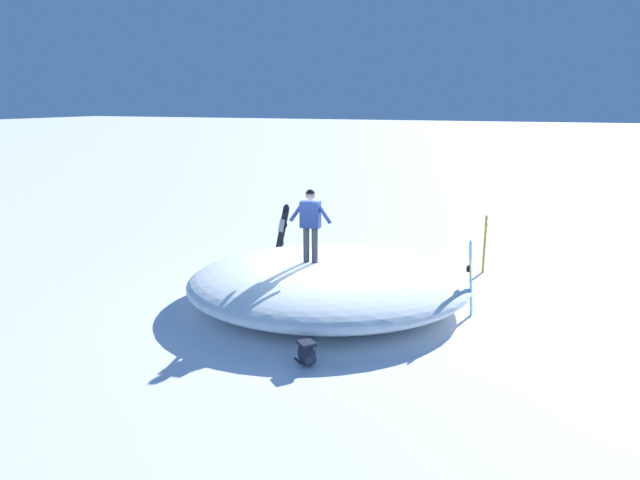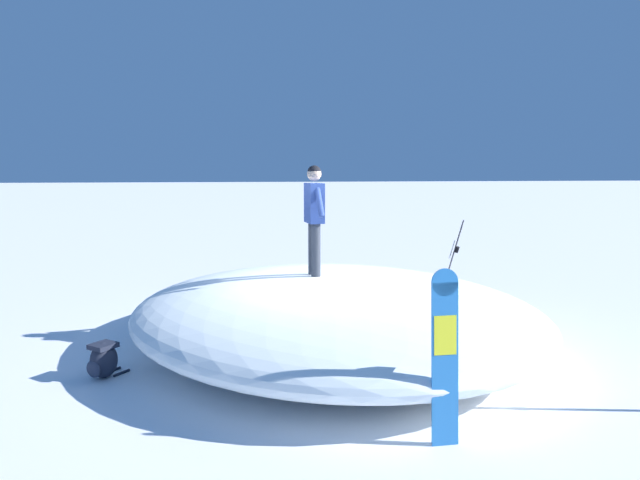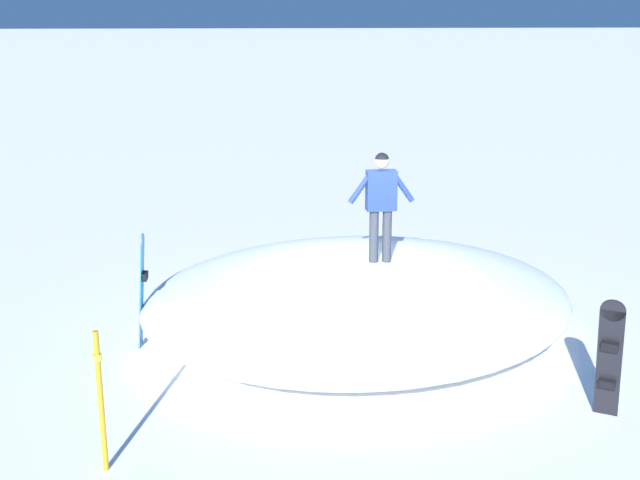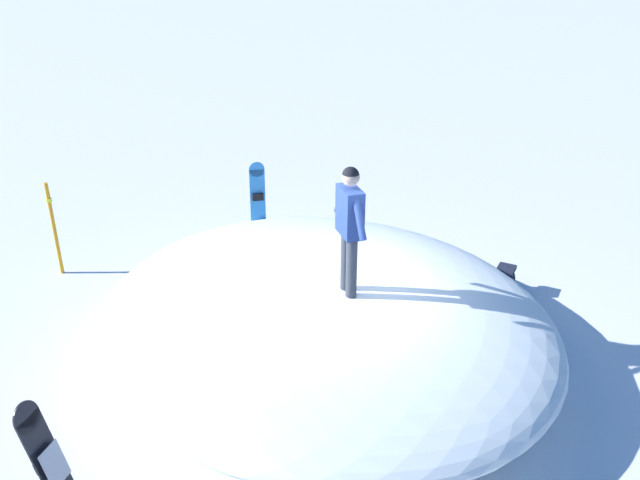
{
  "view_description": "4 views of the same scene",
  "coord_description": "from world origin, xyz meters",
  "px_view_note": "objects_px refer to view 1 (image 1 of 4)",
  "views": [
    {
      "loc": [
        -11.38,
        -4.54,
        4.59
      ],
      "look_at": [
        0.62,
        0.35,
        1.36
      ],
      "focal_mm": 31.63,
      "sensor_mm": 36.0,
      "label": 1
    },
    {
      "loc": [
        -1.44,
        -7.98,
        2.6
      ],
      "look_at": [
        -0.04,
        -0.12,
        1.6
      ],
      "focal_mm": 31.3,
      "sensor_mm": 36.0,
      "label": 2
    },
    {
      "loc": [
        12.03,
        -1.22,
        4.89
      ],
      "look_at": [
        -0.28,
        -0.59,
        1.29
      ],
      "focal_mm": 47.28,
      "sensor_mm": 36.0,
      "label": 3
    },
    {
      "loc": [
        1.91,
        7.23,
        5.09
      ],
      "look_at": [
        0.24,
        -0.03,
        1.61
      ],
      "focal_mm": 36.38,
      "sensor_mm": 36.0,
      "label": 4
    }
  ],
  "objects_px": {
    "snowboard_secondary_upright": "(470,277)",
    "trail_marker_pole": "(485,243)",
    "snowboarder_standing": "(310,219)",
    "snowboard_primary_upright": "(282,231)",
    "backpack_near": "(307,353)"
  },
  "relations": [
    {
      "from": "backpack_near",
      "to": "trail_marker_pole",
      "type": "distance_m",
      "value": 7.29
    },
    {
      "from": "snowboard_primary_upright",
      "to": "backpack_near",
      "type": "height_order",
      "value": "snowboard_primary_upright"
    },
    {
      "from": "snowboard_primary_upright",
      "to": "snowboarder_standing",
      "type": "bearing_deg",
      "value": -144.73
    },
    {
      "from": "backpack_near",
      "to": "trail_marker_pole",
      "type": "xyz_separation_m",
      "value": [
        6.9,
        -2.25,
        0.61
      ]
    },
    {
      "from": "snowboard_secondary_upright",
      "to": "snowboarder_standing",
      "type": "bearing_deg",
      "value": 100.89
    },
    {
      "from": "snowboard_secondary_upright",
      "to": "trail_marker_pole",
      "type": "bearing_deg",
      "value": 1.18
    },
    {
      "from": "snowboard_secondary_upright",
      "to": "trail_marker_pole",
      "type": "relative_size",
      "value": 1.06
    },
    {
      "from": "snowboarder_standing",
      "to": "snowboard_primary_upright",
      "type": "bearing_deg",
      "value": 35.27
    },
    {
      "from": "trail_marker_pole",
      "to": "snowboarder_standing",
      "type": "bearing_deg",
      "value": 139.66
    },
    {
      "from": "snowboard_primary_upright",
      "to": "backpack_near",
      "type": "xyz_separation_m",
      "value": [
        -6.14,
        -3.46,
        -0.6
      ]
    },
    {
      "from": "snowboard_primary_upright",
      "to": "trail_marker_pole",
      "type": "bearing_deg",
      "value": -82.4
    },
    {
      "from": "snowboard_primary_upright",
      "to": "trail_marker_pole",
      "type": "distance_m",
      "value": 5.76
    },
    {
      "from": "snowboard_primary_upright",
      "to": "trail_marker_pole",
      "type": "relative_size",
      "value": 1.01
    },
    {
      "from": "snowboard_secondary_upright",
      "to": "backpack_near",
      "type": "height_order",
      "value": "snowboard_secondary_upright"
    },
    {
      "from": "snowboard_primary_upright",
      "to": "backpack_near",
      "type": "distance_m",
      "value": 7.07
    }
  ]
}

